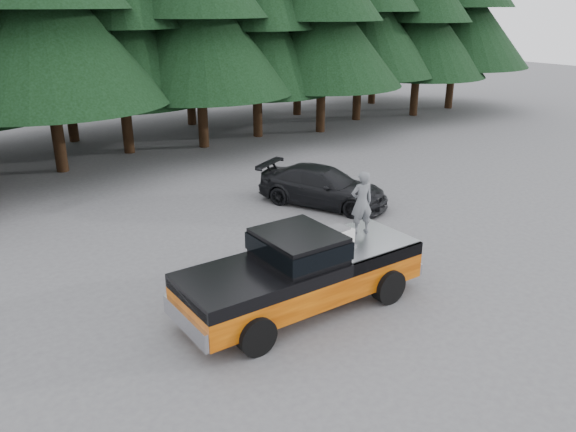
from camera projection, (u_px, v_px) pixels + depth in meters
ground at (266, 302)px, 13.47m from camera, size 120.00×120.00×0.00m
pickup_truck at (302, 282)px, 12.98m from camera, size 6.00×2.04×1.33m
truck_cab at (298, 245)px, 12.59m from camera, size 1.66×1.90×0.59m
air_compressor at (338, 239)px, 13.15m from camera, size 0.68×0.58×0.43m
man_on_bed at (362, 202)px, 13.80m from camera, size 0.66×0.51×1.59m
parked_car at (323, 186)px, 19.80m from camera, size 3.80×5.01×1.35m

